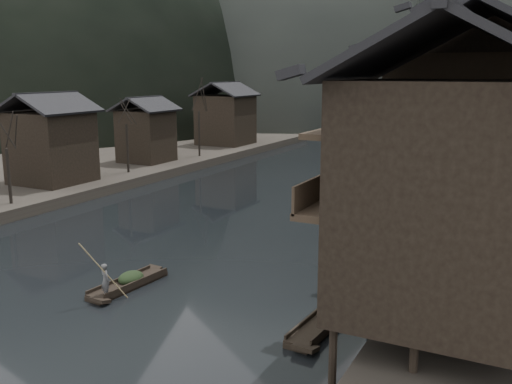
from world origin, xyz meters
The scene contains 12 objects.
water centered at (0.00, 0.00, 0.00)m, with size 300.00×300.00×0.00m, color black.
left_bank centered at (-35.00, 40.00, 0.60)m, with size 40.00×200.00×1.20m, color #2D2823.
stilt_houses centered at (17.28, 19.03, 8.89)m, with size 9.00×67.60×16.43m.
left_houses centered at (-20.50, 20.12, 5.66)m, with size 8.10×53.20×8.73m.
bare_trees centered at (-17.00, 12.05, 6.58)m, with size 3.87×42.73×7.74m.
moored_sampans centered at (11.85, 18.06, 0.20)m, with size 3.11×53.59×0.47m.
midriver_boats centered at (-0.45, 38.67, 0.20)m, with size 7.26×20.55×0.45m.
stone_bridge centered at (0.00, 72.00, 5.11)m, with size 40.00×6.00×9.00m.
hero_sampan centered at (1.35, -5.84, 0.20)m, with size 1.56×5.43×0.44m.
cargo_heap centered at (1.33, -5.60, 0.80)m, with size 1.18×1.55×0.71m, color black.
boatman centered at (1.52, -7.72, 1.30)m, with size 0.63×0.41×1.72m, color #4C4D4F.
bamboo_pole centered at (1.72, -7.72, 4.05)m, with size 0.06×0.06×4.57m, color #8C7A51.
Camera 1 is at (20.13, -27.83, 11.10)m, focal length 40.00 mm.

